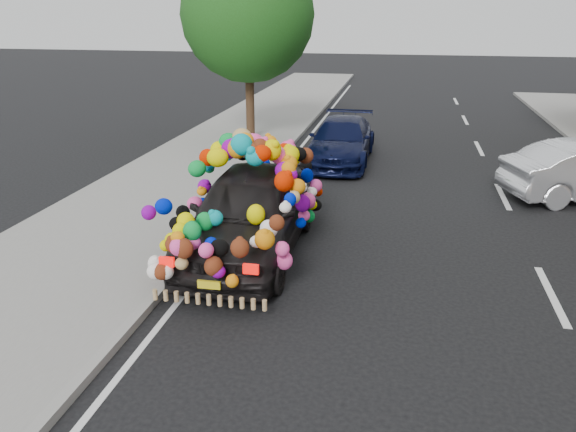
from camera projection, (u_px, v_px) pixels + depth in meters
name	position (u px, v px, depth m)	size (l,w,h in m)	color
ground	(322.00, 275.00, 9.38)	(100.00, 100.00, 0.00)	black
sidewalk	(87.00, 250.00, 10.17)	(4.00, 60.00, 0.12)	gray
kerb	(189.00, 259.00, 9.80)	(0.15, 60.00, 0.13)	gray
lane_markings	(551.00, 295.00, 8.70)	(6.00, 50.00, 0.01)	silver
tree_near_sidewalk	(248.00, 14.00, 17.44)	(4.20, 4.20, 6.13)	#332114
plush_art_car	(249.00, 193.00, 9.89)	(2.22, 4.76, 2.20)	black
navy_sedan	(341.00, 141.00, 16.15)	(1.72, 4.23, 1.23)	black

